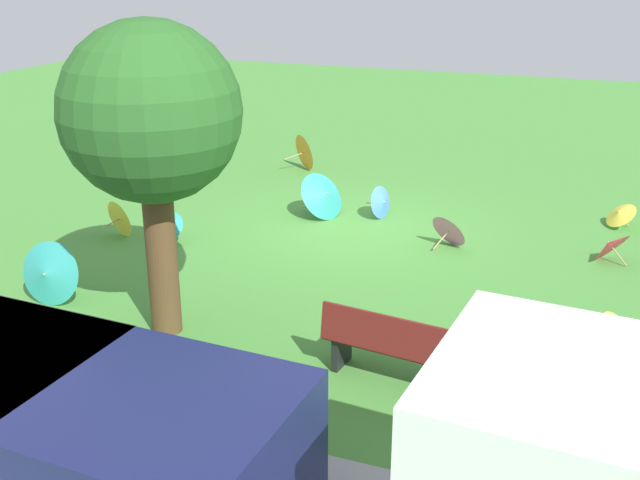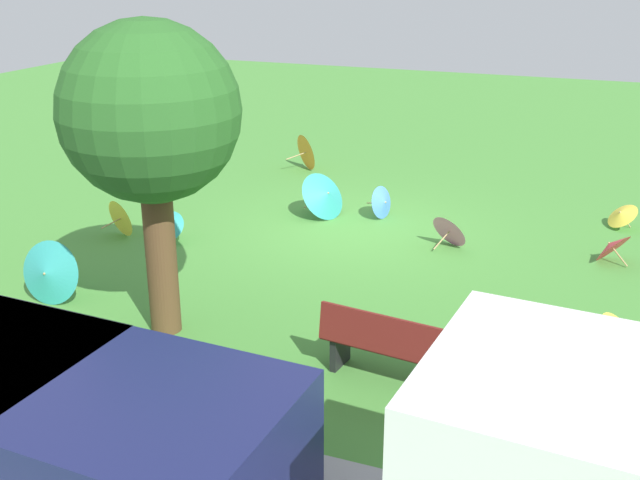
# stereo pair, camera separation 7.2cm
# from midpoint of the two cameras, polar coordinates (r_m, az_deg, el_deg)

# --- Properties ---
(ground) EXTENTS (40.00, 40.00, 0.00)m
(ground) POSITION_cam_midpoint_polar(r_m,az_deg,el_deg) (14.05, 2.23, 0.77)
(ground) COLOR #478C38
(van_dark) EXTENTS (4.68, 2.30, 1.53)m
(van_dark) POSITION_cam_midpoint_polar(r_m,az_deg,el_deg) (7.35, -21.31, -12.61)
(van_dark) COLOR #191E4C
(van_dark) RESTS_ON ground
(park_bench) EXTENTS (1.65, 0.68, 0.90)m
(park_bench) POSITION_cam_midpoint_polar(r_m,az_deg,el_deg) (9.06, 4.85, -7.81)
(park_bench) COLOR maroon
(park_bench) RESTS_ON ground
(shade_tree) EXTENTS (2.24, 2.24, 4.07)m
(shade_tree) POSITION_cam_midpoint_polar(r_m,az_deg,el_deg) (9.66, -12.63, 8.91)
(shade_tree) COLOR brown
(shade_tree) RESTS_ON ground
(parasol_pink_0) EXTENTS (0.80, 0.75, 0.64)m
(parasol_pink_0) POSITION_cam_midpoint_polar(r_m,az_deg,el_deg) (13.31, 9.50, 0.81)
(parasol_pink_0) COLOR tan
(parasol_pink_0) RESTS_ON ground
(parasol_teal_0) EXTENTS (0.63, 0.59, 0.58)m
(parasol_teal_0) POSITION_cam_midpoint_polar(r_m,az_deg,el_deg) (13.55, -11.53, 1.05)
(parasol_teal_0) COLOR tan
(parasol_teal_0) RESTS_ON ground
(parasol_blue_0) EXTENTS (0.57, 0.67, 0.63)m
(parasol_blue_0) POSITION_cam_midpoint_polar(r_m,az_deg,el_deg) (14.61, 4.50, 2.81)
(parasol_blue_0) COLOR tan
(parasol_blue_0) RESTS_ON ground
(parasol_teal_1) EXTENTS (1.05, 1.15, 0.89)m
(parasol_teal_1) POSITION_cam_midpoint_polar(r_m,az_deg,el_deg) (14.58, 0.18, 3.38)
(parasol_teal_1) COLOR tan
(parasol_teal_1) RESTS_ON ground
(parasol_red_0) EXTENTS (0.75, 0.81, 0.58)m
(parasol_red_0) POSITION_cam_midpoint_polar(r_m,az_deg,el_deg) (13.34, 20.57, -0.36)
(parasol_red_0) COLOR tan
(parasol_red_0) RESTS_ON ground
(parasol_yellow_0) EXTENTS (0.82, 0.95, 0.75)m
(parasol_yellow_0) POSITION_cam_midpoint_polar(r_m,az_deg,el_deg) (10.01, 21.85, -6.89)
(parasol_yellow_0) COLOR tan
(parasol_yellow_0) RESTS_ON ground
(parasol_yellow_1) EXTENTS (0.75, 0.76, 0.50)m
(parasol_yellow_1) POSITION_cam_midpoint_polar(r_m,az_deg,el_deg) (15.06, 21.21, 1.83)
(parasol_yellow_1) COLOR tan
(parasol_yellow_1) RESTS_ON ground
(parasol_teal_2) EXTENTS (0.95, 0.78, 0.93)m
(parasol_teal_2) POSITION_cam_midpoint_polar(r_m,az_deg,el_deg) (11.62, -19.73, -2.38)
(parasol_teal_2) COLOR tan
(parasol_teal_2) RESTS_ON ground
(parasol_orange_0) EXTENTS (0.83, 0.83, 0.85)m
(parasol_orange_0) POSITION_cam_midpoint_polar(r_m,az_deg,el_deg) (17.90, -1.12, 6.57)
(parasol_orange_0) COLOR tan
(parasol_orange_0) RESTS_ON ground
(parasol_yellow_2) EXTENTS (0.73, 0.67, 0.69)m
(parasol_yellow_2) POSITION_cam_midpoint_polar(r_m,az_deg,el_deg) (14.07, -14.61, 1.62)
(parasol_yellow_2) COLOR tan
(parasol_yellow_2) RESTS_ON ground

